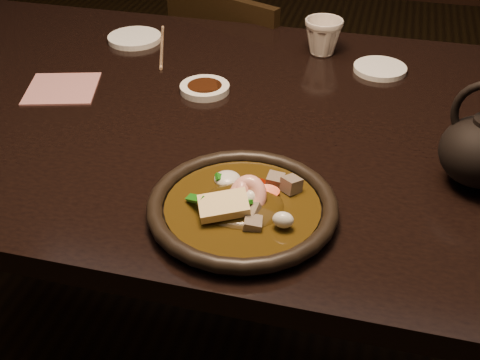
% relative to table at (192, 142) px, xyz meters
% --- Properties ---
extents(floor, '(5.00, 6.00, 0.01)m').
position_rel_table_xyz_m(floor, '(0.00, 0.00, -0.67)').
color(floor, black).
rests_on(floor, ground).
extents(table, '(1.60, 0.90, 0.75)m').
position_rel_table_xyz_m(table, '(0.00, 0.00, 0.00)').
color(table, black).
rests_on(table, floor).
extents(chair, '(0.49, 0.49, 0.80)m').
position_rel_table_xyz_m(chair, '(-0.04, 0.61, -0.24)').
color(chair, black).
rests_on(chair, floor).
extents(plate, '(0.28, 0.28, 0.03)m').
position_rel_table_xyz_m(plate, '(0.18, -0.29, 0.09)').
color(plate, black).
rests_on(plate, table).
extents(stirfry, '(0.16, 0.14, 0.06)m').
position_rel_table_xyz_m(stirfry, '(0.18, -0.29, 0.10)').
color(stirfry, '#332309').
rests_on(stirfry, plate).
extents(soy_dish, '(0.10, 0.10, 0.01)m').
position_rel_table_xyz_m(soy_dish, '(0.01, 0.07, 0.08)').
color(soy_dish, white).
rests_on(soy_dish, table).
extents(saucer_left, '(0.12, 0.12, 0.01)m').
position_rel_table_xyz_m(saucer_left, '(-0.23, 0.28, 0.08)').
color(saucer_left, white).
rests_on(saucer_left, table).
extents(saucer_right, '(0.11, 0.11, 0.01)m').
position_rel_table_xyz_m(saucer_right, '(0.34, 0.25, 0.08)').
color(saucer_right, white).
rests_on(saucer_right, table).
extents(tea_cup, '(0.11, 0.10, 0.09)m').
position_rel_table_xyz_m(tea_cup, '(0.21, 0.31, 0.12)').
color(tea_cup, beige).
rests_on(tea_cup, table).
extents(chopsticks, '(0.09, 0.23, 0.01)m').
position_rel_table_xyz_m(chopsticks, '(-0.15, 0.25, 0.08)').
color(chopsticks, tan).
rests_on(chopsticks, table).
extents(napkin, '(0.17, 0.17, 0.00)m').
position_rel_table_xyz_m(napkin, '(-0.27, 0.01, 0.08)').
color(napkin, '#AE6D6B').
rests_on(napkin, table).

